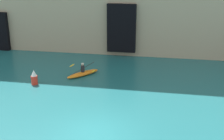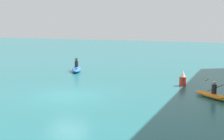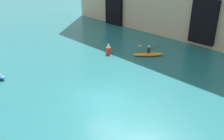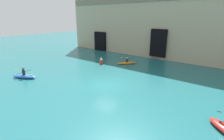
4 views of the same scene
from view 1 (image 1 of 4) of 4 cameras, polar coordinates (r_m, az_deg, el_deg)
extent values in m
plane|color=#1E6066|center=(17.44, -3.38, -11.34)|extent=(120.00, 120.00, 0.00)
cube|color=black|center=(30.05, 1.77, 7.66)|extent=(2.75, 0.70, 4.62)
ellipsoid|color=orange|center=(25.54, -5.35, -0.68)|extent=(2.42, 2.78, 0.32)
cylinder|color=#232328|center=(25.40, -5.38, 0.23)|extent=(0.30, 0.30, 0.53)
sphere|color=tan|center=(25.28, -5.41, 1.00)|extent=(0.19, 0.19, 0.19)
cylinder|color=silver|center=(25.26, -5.41, 1.16)|extent=(0.24, 0.24, 0.06)
cylinder|color=black|center=(25.39, -5.38, 0.29)|extent=(1.68, 1.17, 0.89)
ellipsoid|color=yellow|center=(25.79, -3.49, -0.25)|extent=(0.45, 0.39, 0.22)
ellipsoid|color=yellow|center=(25.01, -7.33, 0.83)|extent=(0.45, 0.39, 0.22)
cylinder|color=red|center=(24.33, -14.01, -1.79)|extent=(0.49, 0.49, 0.67)
cone|color=white|center=(24.14, -14.12, -0.53)|extent=(0.42, 0.42, 0.47)
camera|label=2|loc=(28.19, 37.62, 6.58)|focal=50.00mm
camera|label=3|loc=(8.69, 69.74, 8.87)|focal=40.00mm
camera|label=4|loc=(8.20, 86.90, -12.94)|focal=28.00mm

